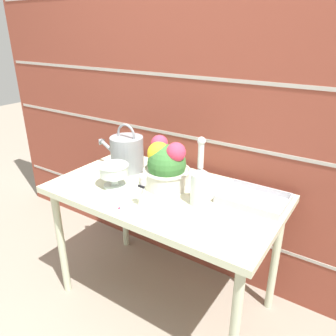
{
  "coord_description": "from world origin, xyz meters",
  "views": [
    {
      "loc": [
        0.88,
        -1.28,
        1.54
      ],
      "look_at": [
        0.0,
        0.03,
        0.86
      ],
      "focal_mm": 35.0,
      "sensor_mm": 36.0,
      "label": 1
    }
  ],
  "objects_px": {
    "watering_can": "(127,153)",
    "glass_decanter": "(200,183)",
    "wire_tray": "(253,200)",
    "crystal_pedestal_bowl": "(114,172)",
    "flower_planter": "(166,166)",
    "figurine_vase": "(144,194)"
  },
  "relations": [
    {
      "from": "figurine_vase",
      "to": "wire_tray",
      "type": "height_order",
      "value": "figurine_vase"
    },
    {
      "from": "glass_decanter",
      "to": "wire_tray",
      "type": "height_order",
      "value": "glass_decanter"
    },
    {
      "from": "crystal_pedestal_bowl",
      "to": "figurine_vase",
      "type": "bearing_deg",
      "value": -18.48
    },
    {
      "from": "glass_decanter",
      "to": "figurine_vase",
      "type": "relative_size",
      "value": 1.93
    },
    {
      "from": "flower_planter",
      "to": "glass_decanter",
      "type": "bearing_deg",
      "value": -17.57
    },
    {
      "from": "crystal_pedestal_bowl",
      "to": "figurine_vase",
      "type": "relative_size",
      "value": 0.92
    },
    {
      "from": "watering_can",
      "to": "crystal_pedestal_bowl",
      "type": "height_order",
      "value": "watering_can"
    },
    {
      "from": "glass_decanter",
      "to": "wire_tray",
      "type": "bearing_deg",
      "value": 38.48
    },
    {
      "from": "figurine_vase",
      "to": "flower_planter",
      "type": "bearing_deg",
      "value": 99.09
    },
    {
      "from": "watering_can",
      "to": "glass_decanter",
      "type": "relative_size",
      "value": 0.99
    },
    {
      "from": "flower_planter",
      "to": "wire_tray",
      "type": "distance_m",
      "value": 0.48
    },
    {
      "from": "flower_planter",
      "to": "figurine_vase",
      "type": "distance_m",
      "value": 0.26
    },
    {
      "from": "watering_can",
      "to": "figurine_vase",
      "type": "relative_size",
      "value": 1.91
    },
    {
      "from": "crystal_pedestal_bowl",
      "to": "flower_planter",
      "type": "relative_size",
      "value": 0.61
    },
    {
      "from": "wire_tray",
      "to": "watering_can",
      "type": "bearing_deg",
      "value": -177.23
    },
    {
      "from": "glass_decanter",
      "to": "flower_planter",
      "type": "bearing_deg",
      "value": 162.43
    },
    {
      "from": "watering_can",
      "to": "figurine_vase",
      "type": "height_order",
      "value": "watering_can"
    },
    {
      "from": "flower_planter",
      "to": "figurine_vase",
      "type": "xyz_separation_m",
      "value": [
        0.04,
        -0.25,
        -0.05
      ]
    },
    {
      "from": "glass_decanter",
      "to": "wire_tray",
      "type": "distance_m",
      "value": 0.29
    },
    {
      "from": "flower_planter",
      "to": "wire_tray",
      "type": "xyz_separation_m",
      "value": [
        0.46,
        0.09,
        -0.11
      ]
    },
    {
      "from": "figurine_vase",
      "to": "glass_decanter",
      "type": "bearing_deg",
      "value": 40.25
    },
    {
      "from": "wire_tray",
      "to": "glass_decanter",
      "type": "bearing_deg",
      "value": -141.52
    }
  ]
}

